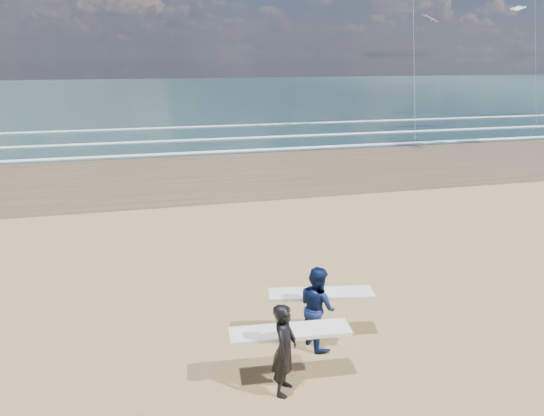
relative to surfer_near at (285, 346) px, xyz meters
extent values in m
cube|color=#4A3D27|center=(19.61, 17.56, -0.88)|extent=(220.00, 12.00, 0.01)
cube|color=#172F33|center=(19.61, 71.56, -0.87)|extent=(220.00, 100.00, 0.02)
cube|color=white|center=(19.61, 22.36, -0.83)|extent=(220.00, 0.50, 0.05)
cube|color=white|center=(19.61, 27.06, -0.83)|extent=(220.00, 0.50, 0.05)
cube|color=white|center=(19.61, 33.56, -0.83)|extent=(220.00, 0.50, 0.05)
imported|color=black|center=(-0.03, -0.05, -0.02)|extent=(0.67, 0.75, 1.73)
cube|color=white|center=(0.17, 0.30, 0.10)|extent=(2.24, 0.71, 0.07)
imported|color=#0C1A46|center=(1.00, 1.22, -0.01)|extent=(0.83, 0.97, 1.74)
cube|color=white|center=(1.20, 1.57, 0.09)|extent=(2.26, 0.90, 0.07)
cube|color=slate|center=(16.29, 24.20, -0.83)|extent=(0.12, 0.12, 0.10)
cube|color=slate|center=(31.15, 29.42, -0.83)|extent=(0.12, 0.12, 0.10)
camera|label=1|loc=(-1.97, -7.08, 4.88)|focal=32.00mm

